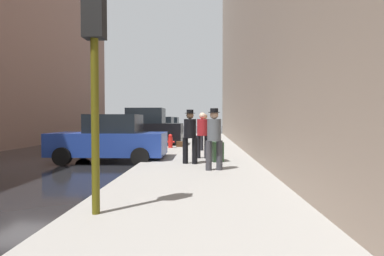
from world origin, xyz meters
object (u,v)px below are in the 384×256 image
parked_blue_sedan (110,140)px  rolling_suitcase (217,151)px  duffel_bag (180,144)px  pedestrian_with_beanie (214,136)px  parked_black_suv (143,129)px  pedestrian_in_tan_coat (205,130)px  parked_silver_sedan (166,127)px  parked_gray_coupe (158,129)px  pedestrian_with_fedora (190,134)px  traffic_light (95,45)px  pedestrian_in_red_jacket (202,133)px  fire_hydrant (170,141)px

parked_blue_sedan → rolling_suitcase: (3.98, -0.69, -0.36)m
rolling_suitcase → duffel_bag: size_ratio=2.36×
pedestrian_with_beanie → duffel_bag: size_ratio=4.04×
parked_black_suv → pedestrian_in_tan_coat: bearing=-42.7°
parked_silver_sedan → duffel_bag: 12.16m
pedestrian_with_beanie → duffel_bag: (-1.60, 7.25, -0.85)m
parked_gray_coupe → parked_blue_sedan: bearing=-90.0°
parked_blue_sedan → pedestrian_with_fedora: 3.34m
pedestrian_with_beanie → pedestrian_in_tan_coat: 5.36m
parked_black_suv → traffic_light: (1.85, -12.68, 1.73)m
parked_black_suv → pedestrian_in_red_jacket: size_ratio=2.70×
parked_silver_sedan → fire_hydrant: bearing=-81.9°
parked_silver_sedan → pedestrian_in_red_jacket: 16.96m
parked_blue_sedan → pedestrian_with_beanie: bearing=-33.3°
parked_silver_sedan → pedestrian_with_beanie: 19.58m
pedestrian_in_tan_coat → duffel_bag: bearing=125.2°
parked_gray_coupe → fire_hydrant: size_ratio=6.05×
traffic_light → fire_hydrant: bearing=90.3°
traffic_light → rolling_suitcase: bearing=70.1°
parked_black_suv → parked_gray_coupe: 5.71m
rolling_suitcase → pedestrian_with_fedora: bearing=-146.1°
parked_silver_sedan → traffic_light: size_ratio=1.18×
pedestrian_with_beanie → pedestrian_in_tan_coat: pedestrian_with_beanie is taller
parked_gray_coupe → pedestrian_with_beanie: (3.82, -14.34, 0.29)m
pedestrian_in_red_jacket → duffel_bag: 4.89m
duffel_bag → traffic_light: bearing=-91.9°
fire_hydrant → traffic_light: bearing=-89.7°
traffic_light → duffel_bag: (0.37, 11.29, -2.47)m
pedestrian_with_fedora → duffel_bag: bearing=98.0°
traffic_light → pedestrian_with_beanie: traffic_light is taller
traffic_light → rolling_suitcase: 6.63m
traffic_light → pedestrian_in_tan_coat: bearing=79.7°
parked_black_suv → rolling_suitcase: bearing=-59.8°
fire_hydrant → pedestrian_with_beanie: bearing=-73.0°
parked_silver_sedan → pedestrian_in_red_jacket: size_ratio=2.48×
pedestrian_in_red_jacket → pedestrian_in_tan_coat: size_ratio=1.00×
parked_black_suv → pedestrian_with_beanie: (3.82, -8.64, 0.10)m
parked_black_suv → parked_silver_sedan: bearing=90.0°
traffic_light → pedestrian_with_fedora: (1.21, 5.25, -1.62)m
traffic_light → pedestrian_with_fedora: 5.62m
pedestrian_in_red_jacket → pedestrian_in_tan_coat: bearing=88.1°
parked_blue_sedan → pedestrian_in_tan_coat: pedestrian_in_tan_coat is taller
parked_gray_coupe → parked_black_suv: bearing=-90.0°
parked_blue_sedan → duffel_bag: bearing=65.0°
parked_blue_sedan → duffel_bag: (2.22, 4.75, -0.56)m
pedestrian_with_beanie → rolling_suitcase: pedestrian_with_beanie is taller
parked_silver_sedan → fire_hydrant: parked_silver_sedan is taller
duffel_bag → fire_hydrant: bearing=-122.2°
parked_blue_sedan → rolling_suitcase: bearing=-9.8°
traffic_light → duffel_bag: traffic_light is taller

